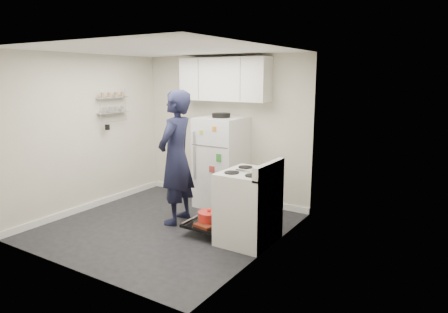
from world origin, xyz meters
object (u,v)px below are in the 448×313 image
Objects in this scene: open_oven_door at (210,220)px; refrigerator at (221,162)px; person at (176,158)px; electric_range at (248,207)px.

refrigerator is at bearing 115.05° from open_oven_door.
electric_range is at bearing 77.00° from person.
open_oven_door is at bearing -64.95° from refrigerator.
person is (-1.24, 0.08, 0.51)m from electric_range.
open_oven_door is 0.45× the size of refrigerator.
refrigerator reaches higher than electric_range.
refrigerator is 0.79× the size of person.
open_oven_door is (-0.58, -0.03, -0.27)m from electric_range.
person is (-0.66, 0.11, 0.79)m from open_oven_door.
electric_range is at bearing 2.88° from open_oven_door.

